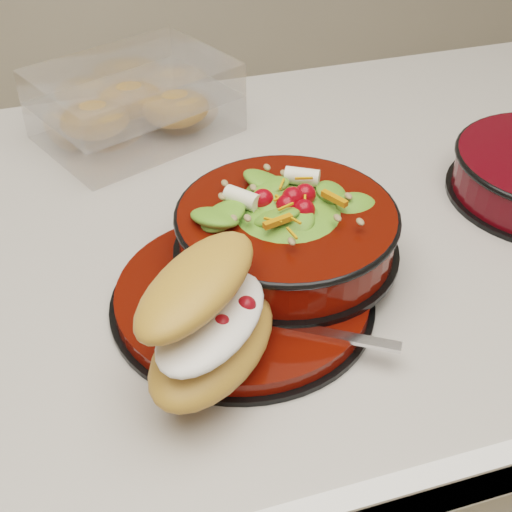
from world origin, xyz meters
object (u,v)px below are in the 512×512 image
object	(u,v)px
fork	(306,330)
pastry_box	(134,103)
island_counter	(395,423)
dinner_plate	(244,296)
salad_bowl	(287,223)
croissant	(210,319)

from	to	relation	value
fork	pastry_box	size ratio (longest dim) A/B	0.50
island_counter	dinner_plate	world-z (taller)	dinner_plate
salad_bowl	croissant	bearing A→B (deg)	-132.03
dinner_plate	croissant	size ratio (longest dim) A/B	1.41
fork	croissant	bearing A→B (deg)	126.69
dinner_plate	fork	size ratio (longest dim) A/B	1.81
pastry_box	island_counter	bearing A→B (deg)	-59.54
pastry_box	salad_bowl	bearing A→B (deg)	-96.33
dinner_plate	salad_bowl	bearing A→B (deg)	36.58
salad_bowl	dinner_plate	bearing A→B (deg)	-143.42
island_counter	salad_bowl	bearing A→B (deg)	-158.93
salad_bowl	island_counter	bearing A→B (deg)	21.07
island_counter	fork	bearing A→B (deg)	-140.84
dinner_plate	pastry_box	world-z (taller)	pastry_box
fork	pastry_box	bearing A→B (deg)	42.35
island_counter	pastry_box	bearing A→B (deg)	143.11
dinner_plate	croissant	xyz separation A→B (m)	(-0.05, -0.08, 0.05)
dinner_plate	pastry_box	size ratio (longest dim) A/B	0.90
dinner_plate	pastry_box	distance (m)	0.38
croissant	island_counter	bearing A→B (deg)	-15.02
croissant	pastry_box	distance (m)	0.45
croissant	fork	size ratio (longest dim) A/B	1.28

